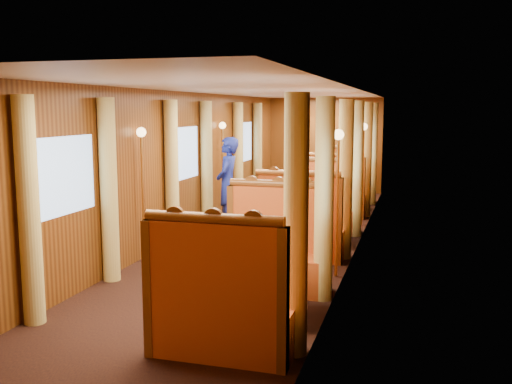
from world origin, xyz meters
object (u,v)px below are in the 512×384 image
at_px(banquette_near_aft, 275,255).
at_px(steward, 228,184).
at_px(banquette_near_fwd, 220,311).
at_px(fruit_plate, 280,251).
at_px(banquette_mid_fwd, 299,231).
at_px(teapot_back, 245,241).
at_px(rose_vase_far, 340,167).
at_px(table_near, 252,283).
at_px(banquette_far_aft, 345,184).
at_px(tea_tray, 240,249).
at_px(table_far, 340,192).
at_px(teapot_right, 248,246).
at_px(banquette_far_fwd, 333,196).
at_px(teapot_left, 234,244).
at_px(passenger, 319,193).
at_px(rose_vase_mid, 314,188).
at_px(table_mid, 312,221).
at_px(banquette_mid_aft, 322,208).

bearing_deg(banquette_near_aft, steward, 118.06).
bearing_deg(banquette_near_fwd, fruit_plate, 70.45).
bearing_deg(banquette_mid_fwd, banquette_near_fwd, -90.00).
xyz_separation_m(teapot_back, rose_vase_far, (0.08, 6.95, 0.11)).
xyz_separation_m(table_near, banquette_far_aft, (0.00, 8.01, 0.05)).
xyz_separation_m(banquette_far_aft, tea_tray, (-0.12, -8.08, 0.33)).
relative_size(banquette_far_aft, steward, 0.79).
xyz_separation_m(table_far, teapot_right, (-0.01, -7.14, 0.43)).
bearing_deg(banquette_near_aft, banquette_far_aft, 90.00).
height_order(banquette_near_aft, rose_vase_far, banquette_near_aft).
relative_size(teapot_back, rose_vase_far, 0.44).
bearing_deg(teapot_right, tea_tray, 140.19).
bearing_deg(banquette_far_fwd, teapot_back, -90.95).
bearing_deg(banquette_near_fwd, table_far, 90.00).
relative_size(teapot_left, rose_vase_far, 0.44).
bearing_deg(teapot_left, fruit_plate, -20.75).
height_order(table_far, passenger, passenger).
height_order(banquette_mid_fwd, teapot_back, banquette_mid_fwd).
bearing_deg(table_far, banquette_near_fwd, -90.00).
bearing_deg(rose_vase_far, steward, -120.19).
bearing_deg(table_far, rose_vase_mid, -89.37).
distance_m(banquette_near_fwd, table_far, 8.01).
height_order(table_near, table_far, same).
height_order(banquette_mid_fwd, passenger, banquette_mid_fwd).
bearing_deg(table_near, rose_vase_far, 90.12).
height_order(tea_tray, fruit_plate, fruit_plate).
bearing_deg(fruit_plate, teapot_left, -175.76).
bearing_deg(table_near, teapot_back, 147.18).
height_order(fruit_plate, rose_vase_far, rose_vase_far).
height_order(banquette_near_fwd, teapot_back, banquette_near_fwd).
xyz_separation_m(banquette_far_aft, teapot_left, (-0.16, -8.14, 0.39)).
xyz_separation_m(teapot_left, teapot_back, (0.06, 0.19, 0.00)).
xyz_separation_m(banquette_near_aft, passenger, (-0.00, 3.23, 0.32)).
height_order(table_near, rose_vase_mid, rose_vase_mid).
bearing_deg(table_mid, table_near, -90.00).
height_order(banquette_far_aft, tea_tray, banquette_far_aft).
bearing_deg(teapot_left, banquette_mid_aft, 63.03).
height_order(tea_tray, steward, steward).
bearing_deg(banquette_far_fwd, banquette_far_aft, 90.00).
height_order(table_far, banquette_far_aft, banquette_far_aft).
relative_size(banquette_far_aft, passenger, 1.76).
bearing_deg(table_near, table_far, 90.00).
height_order(table_far, teapot_back, teapot_back).
distance_m(table_mid, banquette_mid_aft, 1.02).
xyz_separation_m(banquette_mid_fwd, teapot_right, (-0.01, -2.62, 0.38)).
xyz_separation_m(table_near, passenger, (-0.00, 4.24, 0.37)).
xyz_separation_m(tea_tray, teapot_left, (-0.04, -0.06, 0.06)).
bearing_deg(rose_vase_mid, tea_tray, -92.49).
bearing_deg(banquette_mid_aft, passenger, -90.00).
height_order(banquette_near_fwd, table_mid, banquette_near_fwd).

